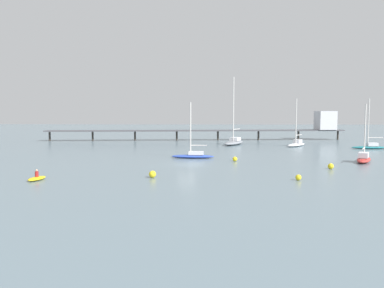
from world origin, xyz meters
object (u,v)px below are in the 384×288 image
object	(u,v)px
sailboat_blue	(193,155)
mooring_buoy_inner	(298,177)
pier	(265,125)
dinghy_yellow	(37,178)
sailboat_gray	(234,141)
mooring_buoy_outer	(152,174)
sailboat_white	(297,143)
sailboat_red	(364,158)
sailboat_teal	(370,146)
mooring_buoy_mid	(235,159)
mooring_buoy_far	(331,166)

from	to	relation	value
sailboat_blue	mooring_buoy_inner	size ratio (longest dim) A/B	14.17
pier	dinghy_yellow	bearing A→B (deg)	-117.72
mooring_buoy_inner	sailboat_gray	bearing A→B (deg)	94.64
sailboat_blue	mooring_buoy_outer	distance (m)	18.69
sailboat_white	sailboat_gray	bearing A→B (deg)	165.44
sailboat_red	dinghy_yellow	world-z (taller)	sailboat_red
sailboat_teal	sailboat_gray	distance (m)	27.59
pier	sailboat_gray	world-z (taller)	sailboat_gray
pier	sailboat_teal	world-z (taller)	sailboat_teal
dinghy_yellow	mooring_buoy_mid	bearing A→B (deg)	37.34
sailboat_red	mooring_buoy_mid	world-z (taller)	sailboat_red
pier	sailboat_blue	size ratio (longest dim) A/B	8.96
mooring_buoy_outer	pier	bearing A→B (deg)	70.91
pier	sailboat_red	size ratio (longest dim) A/B	9.37
mooring_buoy_mid	dinghy_yellow	bearing A→B (deg)	-142.66
dinghy_yellow	mooring_buoy_mid	world-z (taller)	dinghy_yellow
sailboat_teal	mooring_buoy_outer	size ratio (longest dim) A/B	12.97
sailboat_gray	mooring_buoy_inner	distance (m)	45.24
pier	mooring_buoy_mid	bearing A→B (deg)	-103.50
sailboat_white	mooring_buoy_outer	xyz separation A→B (m)	(-24.75, -40.79, -0.25)
dinghy_yellow	sailboat_blue	bearing A→B (deg)	52.75
dinghy_yellow	mooring_buoy_far	size ratio (longest dim) A/B	3.85
sailboat_red	dinghy_yellow	xyz separation A→B (m)	(-40.00, -16.40, -0.42)
mooring_buoy_mid	sailboat_gray	bearing A→B (deg)	86.45
pier	sailboat_blue	world-z (taller)	sailboat_blue
mooring_buoy_inner	mooring_buoy_far	bearing A→B (deg)	54.28
sailboat_blue	mooring_buoy_far	world-z (taller)	sailboat_blue
pier	mooring_buoy_mid	xyz separation A→B (m)	(-10.93, -45.51, -3.55)
sailboat_teal	sailboat_gray	xyz separation A→B (m)	(-26.16, 8.76, 0.14)
pier	sailboat_white	distance (m)	19.95
sailboat_teal	mooring_buoy_far	distance (m)	32.59
mooring_buoy_mid	mooring_buoy_outer	world-z (taller)	mooring_buoy_outer
sailboat_red	mooring_buoy_outer	world-z (taller)	sailboat_red
sailboat_red	sailboat_teal	size ratio (longest dim) A/B	0.83
dinghy_yellow	mooring_buoy_mid	size ratio (longest dim) A/B	4.04
pier	dinghy_yellow	size ratio (longest dim) A/B	27.94
sailboat_gray	mooring_buoy_far	bearing A→B (deg)	-75.38
mooring_buoy_inner	mooring_buoy_outer	world-z (taller)	mooring_buoy_outer
sailboat_blue	mooring_buoy_mid	distance (m)	7.29
sailboat_blue	sailboat_gray	distance (m)	27.07
pier	mooring_buoy_outer	bearing A→B (deg)	-109.09
mooring_buoy_outer	sailboat_red	bearing A→B (deg)	27.08
mooring_buoy_inner	mooring_buoy_mid	world-z (taller)	mooring_buoy_mid
pier	mooring_buoy_inner	xyz separation A→B (m)	(-5.43, -60.98, -3.58)
sailboat_blue	sailboat_white	size ratio (longest dim) A/B	0.86
mooring_buoy_mid	mooring_buoy_outer	size ratio (longest dim) A/B	0.90
mooring_buoy_inner	mooring_buoy_mid	distance (m)	16.42
sailboat_blue	sailboat_red	xyz separation A→B (m)	(24.55, -3.93, 0.09)
mooring_buoy_far	dinghy_yellow	bearing A→B (deg)	-164.26
sailboat_teal	sailboat_gray	world-z (taller)	sailboat_gray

